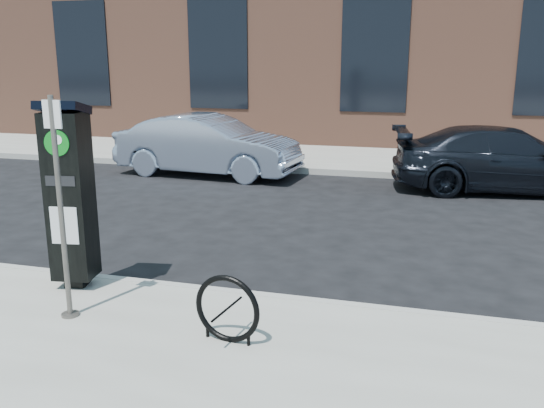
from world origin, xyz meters
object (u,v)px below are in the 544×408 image
(parking_kiosk, at_px, (70,194))
(car_dark, at_px, (506,159))
(sign_pole, at_px, (61,211))
(car_silver, at_px, (208,145))
(bike_rack, at_px, (227,309))

(parking_kiosk, xyz_separation_m, car_dark, (5.57, 7.60, -0.58))
(parking_kiosk, height_order, sign_pole, sign_pole)
(car_dark, bearing_deg, car_silver, 82.43)
(sign_pole, distance_m, car_dark, 9.84)
(bike_rack, xyz_separation_m, car_silver, (-3.55, 8.41, 0.27))
(car_silver, xyz_separation_m, car_dark, (6.89, 0.04, -0.05))
(sign_pole, bearing_deg, car_silver, 104.48)
(sign_pole, bearing_deg, bike_rack, -0.08)
(parking_kiosk, relative_size, bike_rack, 3.25)
(parking_kiosk, relative_size, car_dark, 0.46)
(bike_rack, bearing_deg, sign_pole, -174.87)
(car_silver, relative_size, car_dark, 0.94)
(parking_kiosk, height_order, car_silver, parking_kiosk)
(sign_pole, distance_m, car_silver, 8.53)
(parking_kiosk, height_order, car_dark, parking_kiosk)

